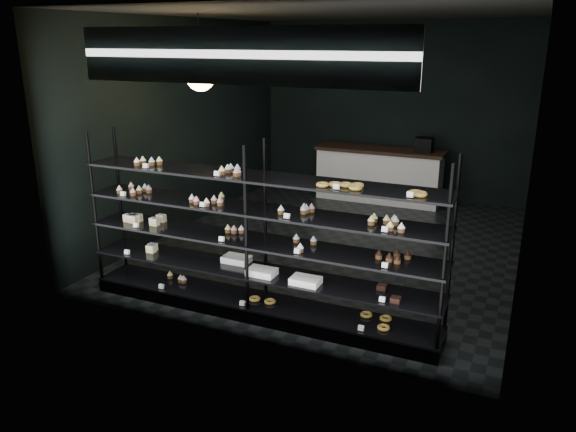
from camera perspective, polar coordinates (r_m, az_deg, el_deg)
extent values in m
cube|color=black|center=(8.33, 4.91, -2.75)|extent=(5.00, 6.00, 0.01)
cube|color=black|center=(7.82, 5.55, 19.74)|extent=(5.00, 6.00, 0.01)
cube|color=black|center=(10.77, 10.50, 10.44)|extent=(5.00, 0.01, 3.20)
cube|color=black|center=(5.23, -5.59, 3.16)|extent=(5.00, 0.01, 3.20)
cube|color=black|center=(9.03, -10.16, 9.11)|extent=(0.01, 6.00, 3.20)
cube|color=black|center=(7.51, 23.66, 6.21)|extent=(0.01, 6.00, 3.20)
cube|color=black|center=(6.26, -3.13, -9.38)|extent=(4.00, 0.50, 0.12)
cylinder|color=black|center=(6.83, -19.03, 0.37)|extent=(0.04, 0.04, 1.85)
cylinder|color=black|center=(7.14, -16.67, 1.33)|extent=(0.04, 0.04, 1.85)
cylinder|color=black|center=(5.71, -4.28, -2.00)|extent=(0.04, 0.04, 1.85)
cylinder|color=black|center=(6.08, -2.33, -0.73)|extent=(0.04, 0.04, 1.85)
cylinder|color=black|center=(5.13, 15.58, -4.94)|extent=(0.04, 0.04, 1.85)
cylinder|color=black|center=(5.54, 16.30, -3.31)|extent=(0.04, 0.04, 1.85)
cube|color=black|center=(6.22, -3.14, -8.64)|extent=(4.00, 0.50, 0.03)
cube|color=black|center=(6.07, -3.19, -5.68)|extent=(4.00, 0.50, 0.02)
cube|color=black|center=(5.94, -3.25, -2.57)|extent=(4.00, 0.50, 0.02)
cube|color=black|center=(5.83, -3.31, 0.66)|extent=(4.00, 0.50, 0.02)
cube|color=black|center=(5.74, -3.37, 4.00)|extent=(4.00, 0.50, 0.02)
cube|color=white|center=(6.24, -14.33, 4.95)|extent=(0.06, 0.04, 0.06)
cube|color=white|center=(5.72, -6.90, 4.25)|extent=(0.06, 0.04, 0.06)
cube|color=white|center=(5.19, 5.36, 2.93)|extent=(0.05, 0.04, 0.06)
cube|color=white|center=(5.03, 12.73, 2.06)|extent=(0.06, 0.04, 0.06)
cube|color=white|center=(6.50, -16.07, 2.12)|extent=(0.06, 0.04, 0.06)
cube|color=white|center=(5.94, -8.93, 1.17)|extent=(0.05, 0.04, 0.06)
cube|color=white|center=(5.48, -0.20, 0.00)|extent=(0.06, 0.04, 0.06)
cube|color=white|center=(5.19, 9.49, -1.31)|extent=(0.06, 0.04, 0.06)
cube|color=white|center=(6.55, -15.32, -0.90)|extent=(0.06, 0.04, 0.06)
cube|color=white|center=(5.94, -7.03, -2.30)|extent=(0.06, 0.04, 0.06)
cube|color=white|center=(5.54, 1.23, -3.64)|extent=(0.05, 0.04, 0.06)
cube|color=white|center=(5.29, 9.98, -4.98)|extent=(0.06, 0.04, 0.06)
cube|color=white|center=(6.73, -15.76, -3.61)|extent=(0.06, 0.04, 0.06)
cube|color=white|center=(5.44, 9.44, -8.34)|extent=(0.06, 0.04, 0.06)
cube|color=white|center=(6.62, -12.69, -7.02)|extent=(0.06, 0.04, 0.06)
cube|color=white|center=(6.09, -4.55, -8.87)|extent=(0.05, 0.04, 0.06)
cube|color=white|center=(5.65, 7.26, -11.21)|extent=(0.06, 0.04, 0.06)
cube|color=#0D1344|center=(5.13, -5.53, 15.89)|extent=(3.20, 0.04, 0.45)
cube|color=white|center=(5.12, -5.64, 15.88)|extent=(3.30, 0.02, 0.50)
cylinder|color=black|center=(7.08, -9.09, 17.47)|extent=(0.01, 0.01, 0.55)
sphere|color=#FFBD59|center=(7.10, -8.91, 13.81)|extent=(0.35, 0.35, 0.35)
cube|color=white|center=(10.51, 9.22, 4.01)|extent=(2.24, 0.60, 0.92)
cube|color=black|center=(10.41, 9.35, 6.63)|extent=(2.33, 0.65, 0.06)
cube|color=black|center=(10.22, 13.64, 7.04)|extent=(0.30, 0.30, 0.25)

